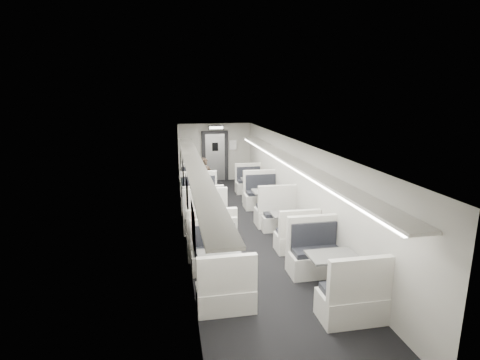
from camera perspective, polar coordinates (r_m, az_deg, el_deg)
name	(u,v)px	position (r m, az deg, el deg)	size (l,w,h in m)	color
room	(242,187)	(9.86, 0.35, -1.15)	(3.24, 12.24, 2.64)	black
booth_left_a	(196,188)	(13.31, -6.78, -1.17)	(0.99, 2.00, 1.07)	silver
booth_left_b	(202,207)	(10.88, -5.84, -4.11)	(1.15, 2.33, 1.25)	silver
booth_left_c	(208,227)	(9.34, -4.95, -7.19)	(1.10, 2.24, 1.20)	silver
booth_left_d	(220,270)	(7.30, -3.09, -13.57)	(0.99, 2.01, 1.08)	silver
booth_right_a	(253,188)	(13.18, 2.06, -1.22)	(0.99, 2.01, 1.07)	silver
booth_right_b	(268,203)	(11.31, 4.28, -3.49)	(1.11, 2.25, 1.20)	silver
booth_right_c	(287,226)	(9.62, 7.17, -6.93)	(0.97, 1.97, 1.05)	silver
booth_right_d	(332,274)	(7.28, 13.85, -13.73)	(1.09, 2.22, 1.19)	silver
passenger	(205,179)	(12.97, -5.34, 0.18)	(0.53, 0.35, 1.46)	black
window_a	(181,161)	(12.99, -9.02, 2.88)	(0.02, 1.18, 0.84)	black
window_b	(183,175)	(10.83, -8.63, 0.83)	(0.02, 1.18, 0.84)	black
window_c	(187,195)	(8.69, -8.05, -2.24)	(0.02, 1.18, 0.84)	black
window_d	(194,228)	(6.60, -7.09, -7.28)	(0.02, 1.18, 0.84)	black
luggage_rack_left	(195,165)	(9.26, -6.87, 2.35)	(0.46, 10.40, 0.09)	silver
luggage_rack_right	(292,161)	(9.74, 7.91, 2.85)	(0.46, 10.40, 0.09)	silver
vestibule_door	(215,156)	(15.64, -3.82, 3.61)	(1.10, 0.13, 2.10)	black
exit_sign	(216,128)	(15.00, -3.67, 7.98)	(0.62, 0.12, 0.16)	black
wall_notice	(233,145)	(15.66, -1.11, 5.36)	(0.32, 0.02, 0.40)	white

